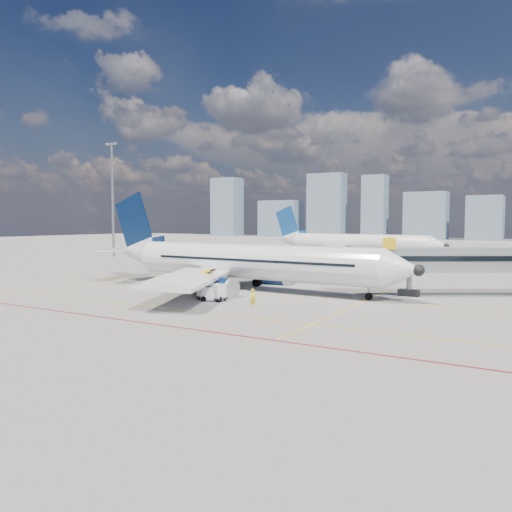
{
  "coord_description": "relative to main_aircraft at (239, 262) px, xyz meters",
  "views": [
    {
      "loc": [
        29.43,
        -41.11,
        7.99
      ],
      "look_at": [
        0.74,
        8.24,
        4.0
      ],
      "focal_mm": 35.0,
      "sensor_mm": 36.0,
      "label": 1
    }
  ],
  "objects": [
    {
      "name": "ground",
      "position": [
        1.79,
        -8.58,
        -3.22
      ],
      "size": [
        420.0,
        420.0,
        0.0
      ],
      "primitive_type": "plane",
      "color": "gray",
      "rests_on": "ground"
    },
    {
      "name": "apron_markings",
      "position": [
        1.21,
        -12.49,
        -3.21
      ],
      "size": [
        90.0,
        35.12,
        0.01
      ],
      "color": "yellow",
      "rests_on": "ground"
    },
    {
      "name": "jet_bridge",
      "position": [
        25.3,
        8.33,
        0.52
      ],
      "size": [
        23.55,
        15.78,
        6.3
      ],
      "color": "gray",
      "rests_on": "ground"
    },
    {
      "name": "floodlight_mast_nw",
      "position": [
        -53.21,
        31.42,
        10.37
      ],
      "size": [
        3.2,
        0.61,
        25.45
      ],
      "color": "gray",
      "rests_on": "ground"
    },
    {
      "name": "distant_skyline",
      "position": [
        3.85,
        181.42,
        8.63
      ],
      "size": [
        251.1,
        15.49,
        31.63
      ],
      "color": "slate",
      "rests_on": "ground"
    },
    {
      "name": "main_aircraft",
      "position": [
        0.0,
        0.0,
        0.0
      ],
      "size": [
        42.25,
        36.79,
        12.31
      ],
      "rotation": [
        0.0,
        0.0,
        -0.04
      ],
      "color": "white",
      "rests_on": "ground"
    },
    {
      "name": "second_aircraft",
      "position": [
        -4.83,
        52.83,
        0.0
      ],
      "size": [
        40.53,
        35.12,
        11.89
      ],
      "rotation": [
        0.0,
        0.0,
        -0.16
      ],
      "color": "white",
      "rests_on": "ground"
    },
    {
      "name": "baggage_tug",
      "position": [
        2.45,
        -9.1,
        -2.48
      ],
      "size": [
        2.52,
        2.11,
        1.53
      ],
      "rotation": [
        0.0,
        0.0,
        0.43
      ],
      "color": "white",
      "rests_on": "ground"
    },
    {
      "name": "cargo_dolly",
      "position": [
        2.2,
        -8.72,
        -2.28
      ],
      "size": [
        3.26,
        1.74,
        1.71
      ],
      "rotation": [
        0.0,
        0.0,
        -0.12
      ],
      "color": "black",
      "rests_on": "ground"
    },
    {
      "name": "belt_loader",
      "position": [
        -4.33,
        -5.36,
        -2.5
      ],
      "size": [
        6.87,
        2.23,
        2.77
      ],
      "rotation": [
        0.0,
        0.0,
        0.09
      ],
      "color": "black",
      "rests_on": "ground"
    },
    {
      "name": "ramp_worker",
      "position": [
        7.89,
        -10.08,
        -2.36
      ],
      "size": [
        0.67,
        0.75,
        1.72
      ],
      "primitive_type": "imported",
      "rotation": [
        0.0,
        0.0,
        1.04
      ],
      "color": "yellow",
      "rests_on": "ground"
    }
  ]
}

